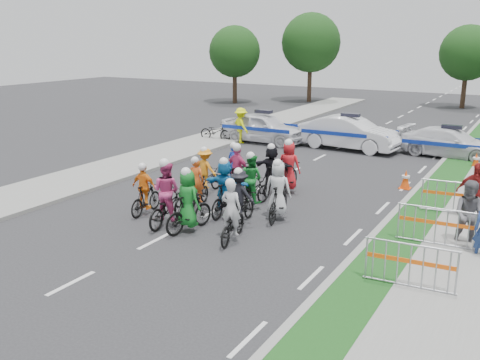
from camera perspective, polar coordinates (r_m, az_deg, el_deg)
The scene contains 34 objects.
ground at distance 14.87m, azimuth -9.07°, elevation -6.44°, with size 90.00×90.00×0.00m, color #28282B.
curb_right at distance 16.97m, azimuth 15.73°, elevation -3.88°, with size 0.20×60.00×0.12m, color gray.
grass_strip at distance 16.83m, azimuth 18.03°, elevation -4.24°, with size 1.20×60.00×0.11m, color #174516.
sidewalk_right at distance 16.59m, azimuth 24.12°, elevation -5.08°, with size 2.40×60.00×0.13m, color gray.
sidewalk_left at distance 22.57m, azimuth -13.98°, elevation 0.93°, with size 3.00×60.00×0.13m, color gray.
rider_0 at distance 14.52m, azimuth -0.86°, elevation -4.29°, with size 0.94×1.83×1.78m.
rider_1 at distance 15.24m, azimuth -5.52°, elevation -2.84°, with size 0.88×1.87×1.90m.
rider_2 at distance 15.84m, azimuth -7.76°, elevation -2.17°, with size 0.90×2.04×2.03m.
rider_3 at distance 16.92m, azimuth -10.08°, elevation -1.50°, with size 0.87×1.63×1.67m.
rider_4 at distance 15.78m, azimuth -0.03°, elevation -2.36°, with size 0.99×1.73×1.74m.
rider_5 at distance 16.47m, azimuth -1.59°, elevation -1.22°, with size 1.51×1.81×1.88m.
rider_6 at distance 17.44m, azimuth -4.60°, elevation -1.09°, with size 0.89×1.75×1.70m.
rider_7 at distance 16.19m, azimuth 4.09°, elevation -1.72°, with size 0.87×1.87×1.91m.
rider_8 at distance 17.34m, azimuth 1.24°, elevation -0.71°, with size 0.88×1.90×1.86m.
rider_9 at distance 18.32m, azimuth -0.21°, elevation 0.33°, with size 1.04×1.91×1.94m.
rider_10 at distance 18.98m, azimuth -3.69°, elevation 0.57°, with size 0.99×1.71×1.69m.
rider_11 at distance 18.81m, azimuth 3.42°, elevation 0.78°, with size 1.51×1.80×1.83m.
rider_12 at distance 19.52m, azimuth -0.55°, elevation 0.76°, with size 0.79×1.76×1.74m.
rider_13 at distance 19.00m, azimuth 5.24°, elevation 0.85°, with size 0.88×1.92×1.96m.
police_car_0 at distance 28.13m, azimuth 2.51°, elevation 5.59°, with size 1.83×4.55×1.55m, color white.
police_car_1 at distance 26.89m, azimuth 11.61°, elevation 4.93°, with size 1.72×4.93×1.63m, color white.
police_car_2 at distance 26.50m, azimuth 21.53°, elevation 3.71°, with size 1.86×4.58×1.33m, color white.
spectator_1 at distance 15.14m, azimuth 23.35°, elevation -3.45°, with size 0.89×0.70×1.84m, color slate.
spectator_2 at distance 17.14m, azimuth 23.79°, elevation -1.35°, with size 1.10×0.46×1.88m, color maroon.
marshal_hiviz at distance 27.93m, azimuth 0.10°, elevation 5.84°, with size 1.19×0.68×1.84m, color #EDFA0D.
barrier_0 at distance 12.28m, azimuth 17.66°, elevation -8.93°, with size 2.00×0.50×1.12m, color #A5A8AD, non-canonical shape.
barrier_1 at distance 14.92m, azimuth 20.13°, elevation -4.85°, with size 2.00×0.50×1.12m, color #A5A8AD, non-canonical shape.
barrier_2 at distance 17.72m, azimuth 21.88°, elevation -1.92°, with size 2.00×0.50×1.12m, color #A5A8AD, non-canonical shape.
cone_0 at distance 20.47m, azimuth 17.25°, elevation 0.05°, with size 0.40×0.40×0.70m.
cone_1 at distance 24.58m, azimuth 23.87°, elevation 1.88°, with size 0.40×0.40×0.70m.
parked_bike at distance 28.71m, azimuth -2.63°, elevation 5.18°, with size 0.64×1.83×0.96m, color black.
tree_0 at distance 44.92m, azimuth -0.57°, elevation 13.52°, with size 4.20×4.20×6.30m.
tree_3 at distance 46.25m, azimuth 7.56°, elevation 14.31°, with size 4.90×4.90×7.35m.
tree_4 at distance 45.06m, azimuth 23.13°, elevation 12.36°, with size 4.20×4.20×6.30m.
Camera 1 is at (8.85, -10.66, 5.41)m, focal length 40.00 mm.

